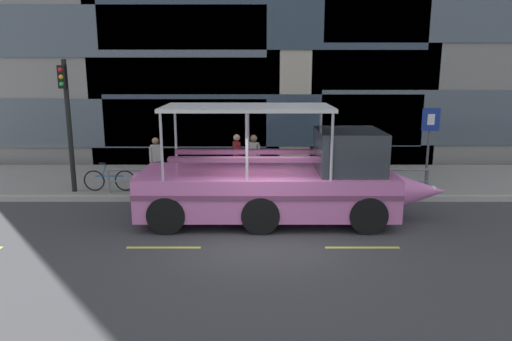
{
  "coord_description": "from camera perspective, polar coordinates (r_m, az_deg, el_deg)",
  "views": [
    {
      "loc": [
        -0.17,
        -11.63,
        4.29
      ],
      "look_at": [
        -0.22,
        1.83,
        1.3
      ],
      "focal_mm": 33.15,
      "sensor_mm": 36.0,
      "label": 1
    }
  ],
  "objects": [
    {
      "name": "parking_sign",
      "position": [
        16.96,
        20.4,
        4.11
      ],
      "size": [
        0.6,
        0.12,
        2.74
      ],
      "color": "#4C4F54",
      "rests_on": "sidewalk"
    },
    {
      "name": "pedestrian_near_bow",
      "position": [
        17.08,
        13.75,
        1.35
      ],
      "size": [
        0.22,
        0.43,
        1.5
      ],
      "color": "#1E2338",
      "rests_on": "sidewalk"
    },
    {
      "name": "curb_guardrail",
      "position": [
        15.5,
        1.7,
        -0.76
      ],
      "size": [
        10.6,
        0.09,
        0.82
      ],
      "color": "gray",
      "rests_on": "sidewalk"
    },
    {
      "name": "pedestrian_near_stern",
      "position": [
        16.9,
        -11.78,
        1.7
      ],
      "size": [
        0.4,
        0.33,
        1.68
      ],
      "color": "#47423D",
      "rests_on": "sidewalk"
    },
    {
      "name": "lane_centreline",
      "position": [
        11.54,
        1.04,
        -9.28
      ],
      "size": [
        25.8,
        0.12,
        0.01
      ],
      "color": "#DBD64C",
      "rests_on": "ground_plane"
    },
    {
      "name": "pedestrian_mid_left",
      "position": [
        16.61,
        -0.07,
        1.93
      ],
      "size": [
        0.43,
        0.34,
        1.75
      ],
      "color": "#1E2338",
      "rests_on": "sidewalk"
    },
    {
      "name": "duck_tour_boat",
      "position": [
        13.25,
        3.71,
        -1.5
      ],
      "size": [
        8.73,
        2.53,
        3.24
      ],
      "color": "pink",
      "rests_on": "ground_plane"
    },
    {
      "name": "curb_edge",
      "position": [
        15.33,
        0.83,
        -3.38
      ],
      "size": [
        32.0,
        0.18,
        0.18
      ],
      "primitive_type": "cube",
      "color": "#B2ADA3",
      "rests_on": "ground_plane"
    },
    {
      "name": "leaned_bicycle",
      "position": [
        16.55,
        -17.05,
        -1.07
      ],
      "size": [
        1.74,
        0.46,
        0.96
      ],
      "color": "black",
      "rests_on": "sidewalk"
    },
    {
      "name": "traffic_light_pole",
      "position": [
        16.47,
        -21.6,
        6.42
      ],
      "size": [
        0.24,
        0.46,
        4.32
      ],
      "color": "black",
      "rests_on": "sidewalk"
    },
    {
      "name": "sidewalk",
      "position": [
        17.74,
        0.74,
        -1.18
      ],
      "size": [
        32.0,
        4.8,
        0.18
      ],
      "primitive_type": "cube",
      "color": "gray",
      "rests_on": "ground_plane"
    },
    {
      "name": "ground_plane",
      "position": [
        12.4,
        0.98,
        -7.72
      ],
      "size": [
        120.0,
        120.0,
        0.0
      ],
      "primitive_type": "plane",
      "color": "#3D3D3F"
    },
    {
      "name": "pedestrian_mid_right",
      "position": [
        16.86,
        -2.14,
        2.06
      ],
      "size": [
        0.29,
        0.48,
        1.74
      ],
      "color": "#47423D",
      "rests_on": "sidewalk"
    }
  ]
}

